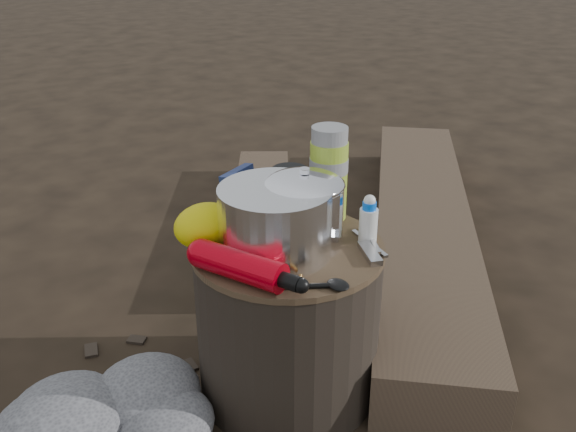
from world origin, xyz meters
TOP-DOWN VIEW (x-y plane):
  - ground at (0.00, 0.00)m, footprint 60.00×60.00m
  - stump at (0.00, 0.00)m, footprint 0.44×0.44m
  - log_main at (0.83, 0.30)m, footprint 1.56×1.53m
  - log_small at (0.47, 0.79)m, footprint 0.87×1.07m
  - foil_windscreen at (-0.04, -0.00)m, footprint 0.25×0.25m
  - camping_pot at (0.04, -0.01)m, footprint 0.18×0.18m
  - fuel_bottle at (-0.17, -0.06)m, footprint 0.15×0.27m
  - thermos at (0.17, 0.07)m, footprint 0.09×0.09m
  - travel_mug at (0.10, 0.13)m, footprint 0.08×0.08m
  - stuff_sack at (-0.14, 0.12)m, footprint 0.15×0.12m
  - food_pouch at (-0.02, 0.17)m, footprint 0.11×0.06m
  - multitool at (0.12, -0.15)m, footprint 0.07×0.10m
  - pot_grabber at (0.15, -0.11)m, footprint 0.08×0.14m
  - spork at (-0.09, -0.16)m, footprint 0.15×0.12m
  - squeeze_bottle at (0.16, -0.09)m, footprint 0.04×0.04m

SIDE VIEW (x-z plane):
  - ground at x=0.00m, z-range 0.00..0.00m
  - log_small at x=0.47m, z-range 0.00..0.10m
  - log_main at x=0.83m, z-range 0.00..0.16m
  - stump at x=0.00m, z-range 0.00..0.40m
  - spork at x=-0.09m, z-range 0.40..0.42m
  - pot_grabber at x=0.15m, z-range 0.40..0.42m
  - multitool at x=0.12m, z-range 0.40..0.42m
  - fuel_bottle at x=-0.17m, z-range 0.40..0.47m
  - stuff_sack at x=-0.14m, z-range 0.40..0.50m
  - squeeze_bottle at x=0.16m, z-range 0.40..0.50m
  - travel_mug at x=0.10m, z-range 0.40..0.53m
  - food_pouch at x=-0.02m, z-range 0.40..0.54m
  - foil_windscreen at x=-0.04m, z-range 0.40..0.56m
  - camping_pot at x=0.04m, z-range 0.40..0.58m
  - thermos at x=0.17m, z-range 0.40..0.63m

